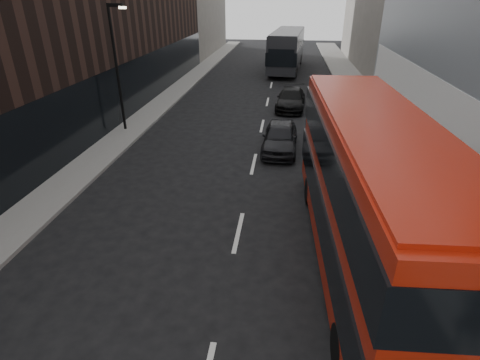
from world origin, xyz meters
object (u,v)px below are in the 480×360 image
(car_a, at_px, (280,137))
(car_b, at_px, (321,95))
(red_bus, at_px, (370,189))
(street_lamp, at_px, (117,61))
(car_c, at_px, (291,99))
(grey_bus, at_px, (287,49))

(car_a, bearing_deg, car_b, 75.64)
(red_bus, xyz_separation_m, car_a, (-2.71, 9.19, -1.87))
(street_lamp, distance_m, car_c, 12.35)
(grey_bus, xyz_separation_m, car_c, (0.54, -15.57, -1.48))
(grey_bus, bearing_deg, car_a, -85.54)
(red_bus, xyz_separation_m, grey_bus, (-2.68, 33.13, -0.43))
(street_lamp, relative_size, car_a, 1.57)
(street_lamp, relative_size, red_bus, 0.59)
(car_b, distance_m, car_c, 2.83)
(street_lamp, distance_m, red_bus, 16.59)
(car_b, relative_size, car_c, 0.82)
(grey_bus, height_order, car_c, grey_bus)
(red_bus, relative_size, car_c, 2.42)
(red_bus, relative_size, car_b, 2.96)
(car_b, bearing_deg, car_a, -106.56)
(street_lamp, height_order, car_c, street_lamp)
(red_bus, bearing_deg, grey_bus, 91.68)
(street_lamp, relative_size, car_b, 1.75)
(grey_bus, bearing_deg, car_c, -83.49)
(red_bus, xyz_separation_m, car_b, (0.16, 19.20, -1.97))
(car_a, bearing_deg, grey_bus, 91.59)
(red_bus, height_order, car_c, red_bus)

